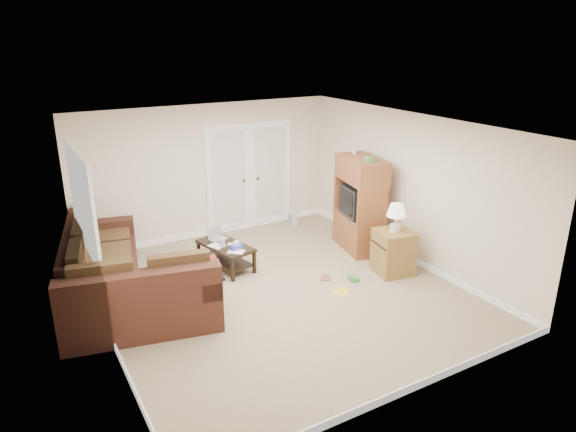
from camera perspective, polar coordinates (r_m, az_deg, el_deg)
floor at (r=7.84m, az=-0.99°, el=-8.37°), size 5.50×5.50×0.00m
ceiling at (r=7.02m, az=-1.11°, el=9.97°), size 5.00×5.50×0.02m
wall_left at (r=6.59m, az=-20.49°, el=-3.28°), size 0.02×5.50×2.50m
wall_right at (r=8.76m, az=13.44°, el=2.97°), size 0.02×5.50×2.50m
wall_back at (r=9.74m, az=-8.92°, el=4.91°), size 5.00×0.02×2.50m
wall_front at (r=5.29m, az=13.65°, el=-8.23°), size 5.00×0.02×2.50m
baseboards at (r=7.81m, az=-0.99°, el=-8.05°), size 5.00×5.50×0.10m
french_doors at (r=10.08m, az=-4.27°, el=4.33°), size 1.80×0.05×2.13m
window_left at (r=7.43m, az=-21.88°, el=1.55°), size 0.05×1.92×1.42m
sectional_sofa at (r=7.72m, az=-18.34°, el=-6.81°), size 2.19×3.39×0.94m
coffee_table at (r=8.56m, az=-6.96°, el=-4.30°), size 0.72×1.11×0.70m
tv_armoire at (r=9.15m, az=8.00°, el=1.37°), size 0.77×1.14×1.80m
side_cabinet at (r=8.43m, az=11.66°, el=-3.54°), size 0.64×0.64×1.17m
space_heater at (r=10.32m, az=0.57°, el=-0.35°), size 0.14×0.12×0.32m
floor_magazine at (r=7.87m, az=5.93°, el=-8.33°), size 0.34×0.33×0.01m
floor_greenbox at (r=8.21m, az=7.28°, el=-6.89°), size 0.17×0.20×0.07m
floor_book at (r=8.25m, az=3.68°, el=-6.85°), size 0.24×0.25×0.02m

